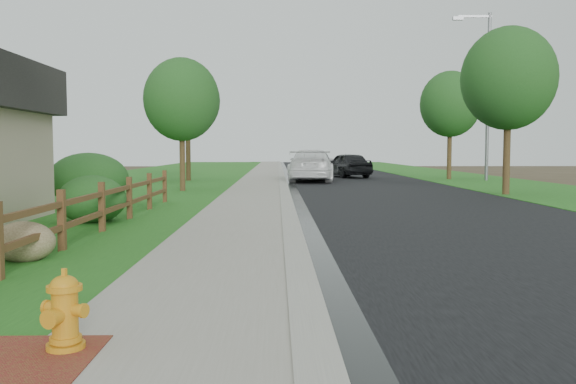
{
  "coord_description": "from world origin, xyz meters",
  "views": [
    {
      "loc": [
        0.08,
        -5.21,
        1.78
      ],
      "look_at": [
        0.28,
        5.81,
        1.01
      ],
      "focal_mm": 38.0,
      "sensor_mm": 36.0,
      "label": 1
    }
  ],
  "objects_px": {
    "fire_hydrant": "(65,313)",
    "dark_car_mid": "(347,165)",
    "ranch_fence": "(84,211)",
    "white_suv": "(311,166)",
    "streetlight": "(485,86)"
  },
  "relations": [
    {
      "from": "dark_car_mid",
      "to": "ranch_fence",
      "type": "bearing_deg",
      "value": 56.04
    },
    {
      "from": "ranch_fence",
      "to": "fire_hydrant",
      "type": "height_order",
      "value": "ranch_fence"
    },
    {
      "from": "fire_hydrant",
      "to": "streetlight",
      "type": "height_order",
      "value": "streetlight"
    },
    {
      "from": "ranch_fence",
      "to": "streetlight",
      "type": "height_order",
      "value": "streetlight"
    },
    {
      "from": "white_suv",
      "to": "fire_hydrant",
      "type": "bearing_deg",
      "value": 87.51
    },
    {
      "from": "fire_hydrant",
      "to": "white_suv",
      "type": "height_order",
      "value": "white_suv"
    },
    {
      "from": "ranch_fence",
      "to": "streetlight",
      "type": "bearing_deg",
      "value": 55.8
    },
    {
      "from": "dark_car_mid",
      "to": "fire_hydrant",
      "type": "bearing_deg",
      "value": 62.27
    },
    {
      "from": "ranch_fence",
      "to": "dark_car_mid",
      "type": "bearing_deg",
      "value": 73.26
    },
    {
      "from": "ranch_fence",
      "to": "streetlight",
      "type": "distance_m",
      "value": 27.74
    },
    {
      "from": "fire_hydrant",
      "to": "dark_car_mid",
      "type": "xyz_separation_m",
      "value": [
        6.24,
        33.61,
        0.39
      ]
    },
    {
      "from": "ranch_fence",
      "to": "white_suv",
      "type": "height_order",
      "value": "white_suv"
    },
    {
      "from": "fire_hydrant",
      "to": "dark_car_mid",
      "type": "bearing_deg",
      "value": 79.49
    },
    {
      "from": "dark_car_mid",
      "to": "streetlight",
      "type": "distance_m",
      "value": 9.61
    },
    {
      "from": "white_suv",
      "to": "streetlight",
      "type": "bearing_deg",
      "value": -171.91
    }
  ]
}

